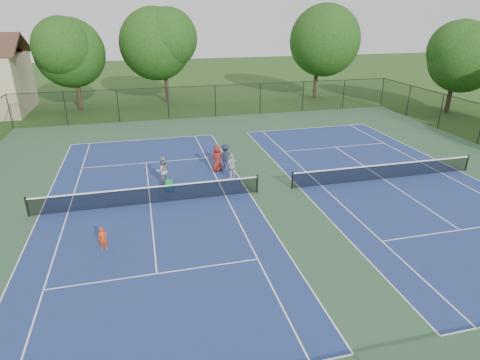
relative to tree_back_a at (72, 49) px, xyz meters
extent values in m
plane|color=#234716|center=(13.00, -24.00, -6.04)|extent=(140.00, 140.00, 0.00)
cube|color=#2E5339|center=(13.00, -24.00, -6.03)|extent=(36.00, 36.00, 0.01)
cube|color=navy|center=(6.00, -24.00, -6.03)|extent=(10.97, 23.77, 0.00)
cube|color=white|center=(6.00, -12.11, -6.02)|extent=(10.97, 0.06, 0.00)
cube|color=white|center=(0.52, -24.00, -6.02)|extent=(0.06, 23.77, 0.00)
cube|color=white|center=(11.48, -24.00, -6.02)|extent=(0.06, 23.77, 0.00)
cube|color=white|center=(1.88, -24.00, -6.02)|extent=(0.06, 23.77, 0.00)
cube|color=white|center=(10.12, -24.00, -6.02)|extent=(0.06, 23.77, 0.00)
cube|color=white|center=(6.00, -17.60, -6.02)|extent=(8.23, 0.06, 0.00)
cube|color=white|center=(6.00, -30.40, -6.02)|extent=(8.23, 0.06, 0.00)
cube|color=white|center=(6.00, -24.00, -6.02)|extent=(0.06, 12.80, 0.00)
cylinder|color=black|center=(0.05, -24.00, -5.50)|extent=(0.10, 0.10, 1.07)
cylinder|color=black|center=(11.95, -24.00, -5.50)|extent=(0.10, 0.10, 1.07)
cube|color=black|center=(6.00, -24.00, -5.57)|extent=(11.90, 0.01, 0.90)
cube|color=white|center=(6.00, -24.00, -5.09)|extent=(11.90, 0.04, 0.07)
cube|color=navy|center=(20.00, -24.00, -6.03)|extent=(10.97, 23.77, 0.00)
cube|color=white|center=(20.00, -12.11, -6.02)|extent=(10.97, 0.06, 0.00)
cube|color=white|center=(14.52, -24.00, -6.02)|extent=(0.06, 23.77, 0.00)
cube|color=white|center=(25.48, -24.00, -6.02)|extent=(0.06, 23.77, 0.00)
cube|color=white|center=(15.88, -24.00, -6.02)|extent=(0.06, 23.77, 0.00)
cube|color=white|center=(24.12, -24.00, -6.02)|extent=(0.06, 23.77, 0.00)
cube|color=white|center=(20.00, -17.60, -6.02)|extent=(8.23, 0.06, 0.00)
cube|color=white|center=(20.00, -30.40, -6.02)|extent=(8.23, 0.06, 0.00)
cube|color=white|center=(20.00, -24.00, -6.02)|extent=(0.06, 12.80, 0.00)
cylinder|color=black|center=(14.05, -24.00, -5.50)|extent=(0.10, 0.10, 1.07)
cylinder|color=black|center=(25.95, -24.00, -5.50)|extent=(0.10, 0.10, 1.07)
cube|color=black|center=(20.00, -24.00, -5.57)|extent=(11.90, 0.01, 0.90)
cube|color=white|center=(20.00, -24.00, -5.09)|extent=(11.90, 0.04, 0.07)
cylinder|color=black|center=(-5.00, -6.00, -4.54)|extent=(0.08, 0.08, 3.00)
cylinder|color=black|center=(-0.50, -6.00, -4.54)|extent=(0.08, 0.08, 3.00)
cylinder|color=black|center=(4.00, -6.00, -4.54)|extent=(0.08, 0.08, 3.00)
cylinder|color=black|center=(8.50, -6.00, -4.54)|extent=(0.08, 0.08, 3.00)
cylinder|color=black|center=(13.00, -6.00, -4.54)|extent=(0.08, 0.08, 3.00)
cylinder|color=black|center=(17.50, -6.00, -4.54)|extent=(0.08, 0.08, 3.00)
cylinder|color=black|center=(22.00, -6.00, -4.54)|extent=(0.08, 0.08, 3.00)
cylinder|color=black|center=(26.50, -6.00, -4.54)|extent=(0.08, 0.08, 3.00)
cylinder|color=black|center=(31.00, -6.00, -4.54)|extent=(0.08, 0.08, 3.00)
cylinder|color=black|center=(31.00, -15.00, -4.54)|extent=(0.08, 0.08, 3.00)
cylinder|color=black|center=(31.00, -10.50, -4.54)|extent=(0.08, 0.08, 3.00)
cube|color=black|center=(13.00, -6.00, -4.54)|extent=(36.00, 0.01, 3.00)
cube|color=black|center=(13.00, -6.00, -3.04)|extent=(36.00, 0.05, 0.05)
cylinder|color=#2D2116|center=(0.00, 0.00, -4.15)|extent=(0.44, 0.44, 3.78)
sphere|color=#173C10|center=(0.00, 0.00, -0.39)|extent=(6.80, 6.80, 6.80)
sphere|color=#173C10|center=(0.00, 0.00, 0.28)|extent=(5.58, 5.58, 5.58)
sphere|color=#173C10|center=(0.00, 0.00, 0.94)|extent=(4.35, 4.35, 4.35)
cylinder|color=#2D2116|center=(9.00, 2.00, -3.97)|extent=(0.44, 0.44, 4.14)
sphere|color=#173C10|center=(9.00, 2.00, 0.19)|extent=(7.60, 7.60, 7.60)
sphere|color=#173C10|center=(9.00, 2.00, 0.82)|extent=(6.23, 6.23, 6.23)
sphere|color=#173C10|center=(9.00, 2.00, 1.44)|extent=(4.86, 4.86, 4.86)
cylinder|color=#2D2116|center=(26.00, 0.00, -3.88)|extent=(0.44, 0.44, 4.32)
sphere|color=#173C10|center=(26.00, 0.00, 0.43)|extent=(7.80, 7.80, 7.80)
sphere|color=#173C10|center=(26.00, 0.00, 1.04)|extent=(6.40, 6.40, 6.40)
sphere|color=#173C10|center=(26.00, 0.00, 1.65)|extent=(4.99, 4.99, 4.99)
cylinder|color=#2D2116|center=(36.00, -10.00, -4.24)|extent=(0.44, 0.44, 3.60)
sphere|color=#173C10|center=(36.00, -10.00, -0.62)|extent=(6.60, 6.60, 6.60)
sphere|color=#173C10|center=(36.00, -10.00, 0.05)|extent=(5.41, 5.41, 5.41)
sphere|color=#173C10|center=(36.00, -10.00, 0.72)|extent=(4.22, 4.22, 4.22)
imported|color=#E33F0F|center=(3.90, -28.08, -5.50)|extent=(0.40, 0.27, 1.07)
imported|color=#98999B|center=(6.88, -21.46, -5.19)|extent=(0.97, 0.85, 1.69)
imported|color=silver|center=(11.02, -21.73, -5.22)|extent=(1.03, 0.79, 1.63)
imported|color=#1C253E|center=(11.02, -19.77, -5.23)|extent=(1.07, 0.65, 1.61)
imported|color=maroon|center=(10.40, -20.20, -5.18)|extent=(0.84, 0.55, 1.71)
cube|color=navy|center=(7.15, -22.68, -5.89)|extent=(0.45, 0.36, 0.29)
cube|color=green|center=(7.15, -22.68, -5.55)|extent=(0.41, 0.37, 0.40)
camera|label=1|loc=(6.01, -43.80, 3.45)|focal=30.00mm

